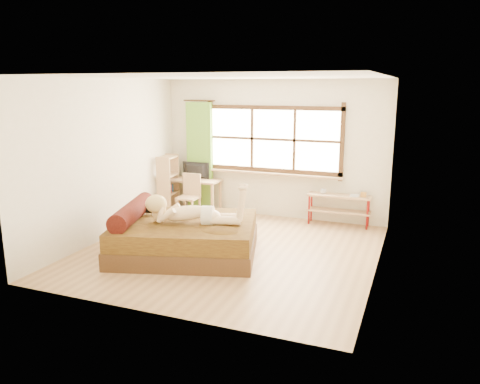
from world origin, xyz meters
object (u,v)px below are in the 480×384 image
at_px(kitten, 148,207).
at_px(desk, 194,183).
at_px(bed, 182,236).
at_px(woman, 192,203).
at_px(pipe_shelf, 339,203).
at_px(bookshelf, 168,184).
at_px(chair, 190,193).

distance_m(kitten, desk, 2.23).
xyz_separation_m(bed, desk, (-0.98, 2.33, 0.31)).
distance_m(bed, woman, 0.60).
bearing_deg(desk, pipe_shelf, 1.67).
relative_size(woman, desk, 1.35).
height_order(bed, desk, bed).
bearing_deg(desk, bed, -67.88).
distance_m(desk, bookshelf, 0.52).
height_order(woman, chair, woman).
height_order(woman, desk, woman).
relative_size(kitten, chair, 0.37).
height_order(desk, pipe_shelf, desk).
bearing_deg(kitten, pipe_shelf, 24.74).
distance_m(chair, pipe_shelf, 2.92).
bearing_deg(kitten, woman, -26.14).
xyz_separation_m(bed, chair, (-0.88, 1.96, 0.19)).
relative_size(woman, chair, 1.73).
relative_size(bed, pipe_shelf, 2.15).
relative_size(pipe_shelf, bookshelf, 0.99).
bearing_deg(desk, bookshelf, -154.30).
distance_m(woman, desk, 2.65).
bearing_deg(pipe_shelf, kitten, -140.50).
height_order(kitten, pipe_shelf, kitten).
relative_size(kitten, desk, 0.29).
distance_m(kitten, chair, 1.86).
bearing_deg(chair, pipe_shelf, 9.03).
bearing_deg(pipe_shelf, desk, -179.29).
bearing_deg(chair, kitten, -84.20).
xyz_separation_m(woman, pipe_shelf, (1.81, 2.48, -0.43)).
relative_size(chair, pipe_shelf, 0.74).
bearing_deg(bookshelf, desk, 18.97).
distance_m(bed, desk, 2.54).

